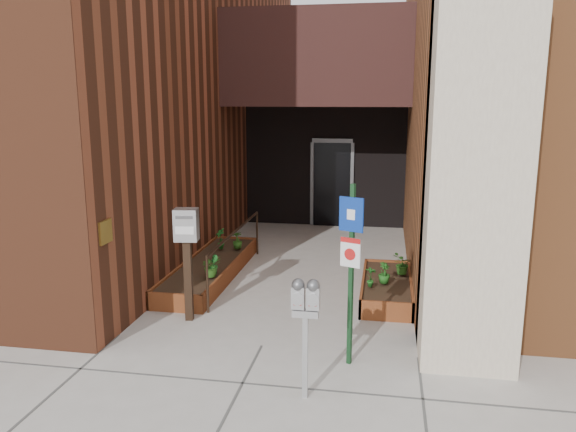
% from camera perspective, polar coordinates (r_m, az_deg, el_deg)
% --- Properties ---
extents(ground, '(80.00, 80.00, 0.00)m').
position_cam_1_polar(ground, '(7.54, -2.70, -13.04)').
color(ground, '#9E9991').
rests_on(ground, ground).
extents(architecture, '(20.00, 14.60, 10.00)m').
position_cam_1_polar(architecture, '(13.78, 2.94, 19.39)').
color(architecture, brown).
rests_on(architecture, ground).
extents(planter_left, '(0.90, 3.60, 0.30)m').
position_cam_1_polar(planter_left, '(10.31, -7.87, -5.39)').
color(planter_left, maroon).
rests_on(planter_left, ground).
extents(planter_right, '(0.80, 2.20, 0.30)m').
position_cam_1_polar(planter_right, '(9.37, 9.97, -7.24)').
color(planter_right, maroon).
rests_on(planter_right, ground).
extents(handrail, '(0.04, 3.34, 0.90)m').
position_cam_1_polar(handrail, '(9.96, -5.32, -2.28)').
color(handrail, black).
rests_on(handrail, ground).
extents(parking_meter, '(0.30, 0.14, 1.34)m').
position_cam_1_polar(parking_meter, '(5.95, 1.79, -9.19)').
color(parking_meter, '#A7A7A9').
rests_on(parking_meter, ground).
extents(sign_post, '(0.29, 0.13, 2.22)m').
position_cam_1_polar(sign_post, '(6.62, 6.41, -4.07)').
color(sign_post, '#13361A').
rests_on(sign_post, ground).
extents(payment_dropbox, '(0.36, 0.29, 1.65)m').
position_cam_1_polar(payment_dropbox, '(8.10, -10.25, -2.48)').
color(payment_dropbox, black).
rests_on(payment_dropbox, ground).
extents(shrub_left_a, '(0.46, 0.46, 0.36)m').
position_cam_1_polar(shrub_left_a, '(9.32, -7.82, -5.05)').
color(shrub_left_a, '#2B5F1B').
rests_on(shrub_left_a, planter_left).
extents(shrub_left_b, '(0.23, 0.23, 0.32)m').
position_cam_1_polar(shrub_left_b, '(9.44, -7.58, -4.93)').
color(shrub_left_b, '#1C6323').
rests_on(shrub_left_b, planter_left).
extents(shrub_left_c, '(0.25, 0.25, 0.33)m').
position_cam_1_polar(shrub_left_c, '(10.98, -5.16, -2.45)').
color(shrub_left_c, '#2A5F1B').
rests_on(shrub_left_c, planter_left).
extents(shrub_left_d, '(0.30, 0.30, 0.41)m').
position_cam_1_polar(shrub_left_d, '(10.96, -6.87, -2.31)').
color(shrub_left_d, '#195A1A').
rests_on(shrub_left_d, planter_left).
extents(shrub_right_a, '(0.26, 0.26, 0.33)m').
position_cam_1_polar(shrub_right_a, '(9.05, 9.76, -5.71)').
color(shrub_right_a, '#1F5C1A').
rests_on(shrub_right_a, planter_right).
extents(shrub_right_b, '(0.22, 0.22, 0.33)m').
position_cam_1_polar(shrub_right_b, '(8.84, 8.41, -6.11)').
color(shrub_right_b, '#1D621C').
rests_on(shrub_right_b, planter_right).
extents(shrub_right_c, '(0.42, 0.42, 0.35)m').
position_cam_1_polar(shrub_right_c, '(9.53, 11.52, -4.83)').
color(shrub_right_c, '#275F1B').
rests_on(shrub_right_c, planter_right).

